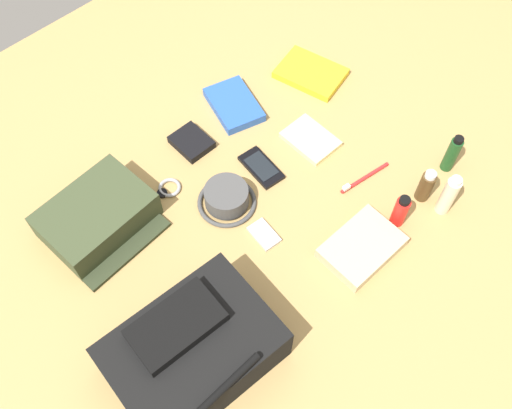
% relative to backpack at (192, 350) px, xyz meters
% --- Properties ---
extents(ground_plane, '(2.64, 2.02, 0.02)m').
position_rel_backpack_xyz_m(ground_plane, '(-0.38, -0.19, -0.08)').
color(ground_plane, '#AB884F').
rests_on(ground_plane, ground).
extents(backpack, '(0.38, 0.28, 0.16)m').
position_rel_backpack_xyz_m(backpack, '(0.00, 0.00, 0.00)').
color(backpack, black).
rests_on(backpack, ground_plane).
extents(toiletry_pouch, '(0.28, 0.25, 0.09)m').
position_rel_backpack_xyz_m(toiletry_pouch, '(-0.06, -0.44, -0.03)').
color(toiletry_pouch, '#384228').
rests_on(toiletry_pouch, ground_plane).
extents(bucket_hat, '(0.16, 0.16, 0.06)m').
position_rel_backpack_xyz_m(bucket_hat, '(-0.34, -0.26, -0.04)').
color(bucket_hat, '#464646').
rests_on(bucket_hat, ground_plane).
extents(shampoo_bottle, '(0.03, 0.03, 0.13)m').
position_rel_backpack_xyz_m(shampoo_bottle, '(-0.86, 0.08, -0.01)').
color(shampoo_bottle, '#19471E').
rests_on(shampoo_bottle, ground_plane).
extents(lotion_bottle, '(0.04, 0.04, 0.14)m').
position_rel_backpack_xyz_m(lotion_bottle, '(-0.74, 0.15, 0.00)').
color(lotion_bottle, beige).
rests_on(lotion_bottle, ground_plane).
extents(cologne_bottle, '(0.04, 0.04, 0.11)m').
position_rel_backpack_xyz_m(cologne_bottle, '(-0.73, 0.09, -0.02)').
color(cologne_bottle, '#473319').
rests_on(cologne_bottle, ground_plane).
extents(sunscreen_spray, '(0.04, 0.04, 0.11)m').
position_rel_backpack_xyz_m(sunscreen_spray, '(-0.62, 0.09, -0.02)').
color(sunscreen_spray, red).
rests_on(sunscreen_spray, ground_plane).
extents(paperback_novel, '(0.19, 0.23, 0.02)m').
position_rel_backpack_xyz_m(paperback_novel, '(-0.85, -0.42, -0.06)').
color(paperback_novel, yellow).
rests_on(paperback_novel, ground_plane).
extents(travel_guidebook, '(0.17, 0.21, 0.03)m').
position_rel_backpack_xyz_m(travel_guidebook, '(-0.58, -0.49, -0.06)').
color(travel_guidebook, blue).
rests_on(travel_guidebook, ground_plane).
extents(cell_phone, '(0.08, 0.14, 0.01)m').
position_rel_backpack_xyz_m(cell_phone, '(-0.49, -0.28, -0.06)').
color(cell_phone, black).
rests_on(cell_phone, ground_plane).
extents(media_player, '(0.06, 0.09, 0.01)m').
position_rel_backpack_xyz_m(media_player, '(-0.34, -0.12, -0.06)').
color(media_player, '#B7B7BC').
rests_on(media_player, ground_plane).
extents(wristwatch, '(0.07, 0.06, 0.01)m').
position_rel_backpack_xyz_m(wristwatch, '(-0.26, -0.40, -0.06)').
color(wristwatch, '#99999E').
rests_on(wristwatch, ground_plane).
extents(toothbrush, '(0.17, 0.04, 0.02)m').
position_rel_backpack_xyz_m(toothbrush, '(-0.66, -0.06, -0.06)').
color(toothbrush, red).
rests_on(toothbrush, ground_plane).
extents(wallet, '(0.09, 0.11, 0.02)m').
position_rel_backpack_xyz_m(wallet, '(-0.40, -0.48, -0.06)').
color(wallet, black).
rests_on(wallet, ground_plane).
extents(notepad, '(0.11, 0.15, 0.02)m').
position_rel_backpack_xyz_m(notepad, '(-0.66, -0.25, -0.06)').
color(notepad, beige).
rests_on(notepad, ground_plane).
extents(folded_towel, '(0.20, 0.14, 0.04)m').
position_rel_backpack_xyz_m(folded_towel, '(-0.49, 0.08, -0.05)').
color(folded_towel, '#C6B289').
rests_on(folded_towel, ground_plane).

